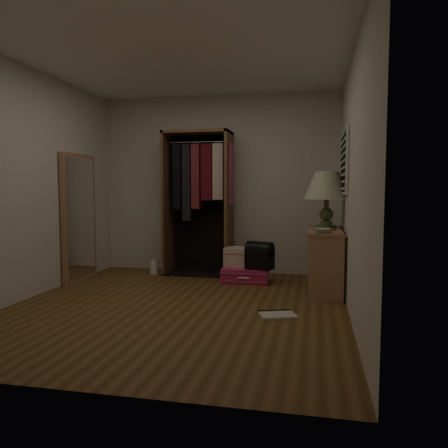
{
  "coord_description": "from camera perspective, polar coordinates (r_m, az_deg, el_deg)",
  "views": [
    {
      "loc": [
        1.41,
        -4.33,
        1.23
      ],
      "look_at": [
        0.3,
        0.95,
        0.8
      ],
      "focal_mm": 35.0,
      "sensor_mm": 36.0,
      "label": 1
    }
  ],
  "objects": [
    {
      "name": "room_walls",
      "position": [
        4.58,
        -5.14,
        7.92
      ],
      "size": [
        3.52,
        4.02,
        2.6
      ],
      "color": "beige",
      "rests_on": "ground"
    },
    {
      "name": "train_case",
      "position": [
        5.88,
        2.01,
        -4.33
      ],
      "size": [
        0.41,
        0.3,
        0.27
      ],
      "rotation": [
        0.0,
        0.0,
        -0.12
      ],
      "color": "#C6B197",
      "rests_on": "pink_suitcase"
    },
    {
      "name": "white_jug",
      "position": [
        6.45,
        -9.13,
        -5.65
      ],
      "size": [
        0.13,
        0.13,
        0.22
      ],
      "rotation": [
        0.0,
        0.0,
        -0.06
      ],
      "color": "white",
      "rests_on": "ground"
    },
    {
      "name": "console_bookshelf",
      "position": [
        5.44,
        13.07,
        -4.47
      ],
      "size": [
        0.42,
        1.12,
        0.75
      ],
      "color": "#A77751",
      "rests_on": "ground"
    },
    {
      "name": "open_wardrobe",
      "position": [
        6.31,
        -3.12,
        4.38
      ],
      "size": [
        0.99,
        0.5,
        2.05
      ],
      "color": "brown",
      "rests_on": "ground"
    },
    {
      "name": "floor_book",
      "position": [
        4.36,
        6.94,
        -11.65
      ],
      "size": [
        0.41,
        0.37,
        0.03
      ],
      "rotation": [
        0.0,
        0.0,
        0.34
      ],
      "color": "beige",
      "rests_on": "ground"
    },
    {
      "name": "pink_suitcase",
      "position": [
        5.84,
        2.83,
        -6.64
      ],
      "size": [
        0.65,
        0.48,
        0.19
      ],
      "rotation": [
        0.0,
        0.0,
        0.04
      ],
      "color": "#C31758",
      "rests_on": "ground"
    },
    {
      "name": "brass_tray",
      "position": [
        5.31,
        13.23,
        -0.68
      ],
      "size": [
        0.23,
        0.23,
        0.01
      ],
      "rotation": [
        0.0,
        0.0,
        -0.0
      ],
      "color": "#A3763E",
      "rests_on": "console_bookshelf"
    },
    {
      "name": "ceramic_bowl",
      "position": [
        4.98,
        12.75,
        -0.82
      ],
      "size": [
        0.22,
        0.22,
        0.05
      ],
      "primitive_type": "imported",
      "rotation": [
        0.0,
        0.0,
        -0.17
      ],
      "color": "#ABCDAB",
      "rests_on": "console_bookshelf"
    },
    {
      "name": "table_lamp",
      "position": [
        5.52,
        13.27,
        4.74
      ],
      "size": [
        0.6,
        0.6,
        0.7
      ],
      "rotation": [
        0.0,
        0.0,
        -0.09
      ],
      "color": "#445227",
      "rests_on": "console_bookshelf"
    },
    {
      "name": "ground",
      "position": [
        4.72,
        -6.05,
        -10.59
      ],
      "size": [
        4.0,
        4.0,
        0.0
      ],
      "primitive_type": "plane",
      "color": "brown",
      "rests_on": "ground"
    },
    {
      "name": "floor_mirror",
      "position": [
        6.18,
        -18.38,
        0.8
      ],
      "size": [
        0.06,
        0.8,
        1.7
      ],
      "color": "#A77551",
      "rests_on": "ground"
    },
    {
      "name": "black_bag",
      "position": [
        5.71,
        4.68,
        -4.03
      ],
      "size": [
        0.39,
        0.32,
        0.36
      ],
      "rotation": [
        0.0,
        0.0,
        -0.35
      ],
      "color": "black",
      "rests_on": "pink_suitcase"
    }
  ]
}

